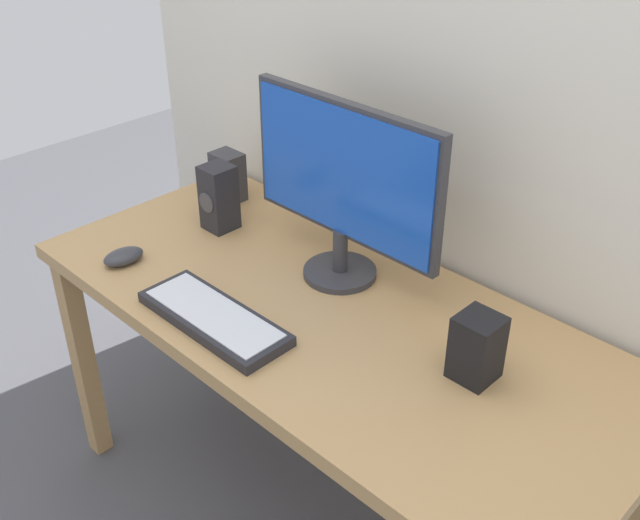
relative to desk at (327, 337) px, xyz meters
name	(u,v)px	position (x,y,z in m)	size (l,w,h in m)	color
desk	(327,337)	(0.00, 0.00, 0.00)	(1.48, 0.66, 0.73)	tan
monitor	(344,183)	(-0.08, 0.13, 0.33)	(0.54, 0.18, 0.43)	#333338
keyboard_primary	(214,318)	(-0.14, -0.21, 0.09)	(0.38, 0.14, 0.03)	#232328
mouse	(123,257)	(-0.50, -0.21, 0.10)	(0.06, 0.10, 0.04)	#333338
speaker_right	(477,348)	(0.37, 0.04, 0.15)	(0.08, 0.09, 0.14)	black
speaker_left	(219,198)	(-0.47, 0.07, 0.17)	(0.08, 0.08, 0.18)	#232328
audio_controller	(228,177)	(-0.58, 0.19, 0.15)	(0.09, 0.08, 0.14)	#333338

